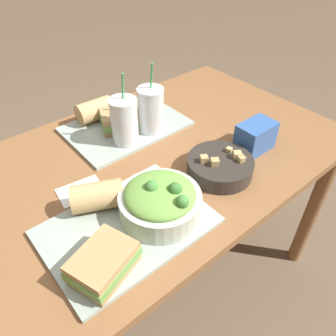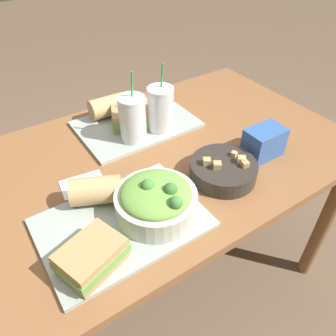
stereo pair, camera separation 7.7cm
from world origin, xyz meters
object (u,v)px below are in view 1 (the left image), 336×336
soup_bowl (220,166)px  drink_cup_dark (124,122)px  salad_bowl (160,201)px  baguette_far (95,110)px  chip_bag (255,137)px  napkin_folded (81,191)px  drink_cup_red (151,111)px  sandwich_near (103,263)px  baguette_near (98,196)px  sandwich_far (120,119)px

soup_bowl → drink_cup_dark: bearing=113.0°
salad_bowl → baguette_far: bearing=78.1°
soup_bowl → chip_bag: chip_bag is taller
napkin_folded → drink_cup_red: bearing=18.0°
soup_bowl → sandwich_near: bearing=-170.5°
baguette_near → sandwich_far: baguette_near is taller
chip_bag → salad_bowl: bearing=-175.1°
sandwich_near → napkin_folded: (0.09, 0.28, -0.04)m
sandwich_near → sandwich_far: 0.61m
salad_bowl → baguette_near: 0.17m
sandwich_near → drink_cup_red: size_ratio=0.70×
soup_bowl → chip_bag: bearing=4.0°
soup_bowl → napkin_folded: 0.43m
napkin_folded → chip_bag: bearing=-18.7°
sandwich_far → chip_bag: chip_bag is taller
sandwich_far → drink_cup_dark: size_ratio=0.70×
soup_bowl → sandwich_far: size_ratio=1.18×
baguette_far → chip_bag: bearing=-144.9°
soup_bowl → baguette_near: bearing=163.8°
baguette_far → napkin_folded: size_ratio=0.97×
chip_bag → napkin_folded: size_ratio=0.92×
drink_cup_dark → napkin_folded: drink_cup_dark is taller
napkin_folded → soup_bowl: bearing=-28.3°
sandwich_far → chip_bag: 0.49m
baguette_near → napkin_folded: baguette_near is taller
salad_bowl → drink_cup_red: size_ratio=0.88×
sandwich_far → drink_cup_red: 0.13m
sandwich_near → baguette_near: 0.21m
soup_bowl → drink_cup_red: drink_cup_red is taller
sandwich_far → drink_cup_dark: 0.11m
baguette_near → drink_cup_red: (0.35, 0.21, 0.04)m
salad_bowl → drink_cup_red: bearing=55.6°
baguette_far → soup_bowl: bearing=-162.6°
drink_cup_red → chip_bag: 0.37m
salad_bowl → drink_cup_dark: (0.12, 0.34, 0.03)m
soup_bowl → baguette_far: size_ratio=1.52×
drink_cup_red → baguette_far: bearing=122.0°
baguette_far → chip_bag: 0.60m
sandwich_far → napkin_folded: 0.35m
salad_bowl → baguette_near: bearing=131.2°
baguette_far → chip_bag: size_ratio=1.05×
salad_bowl → chip_bag: bearing=4.5°
drink_cup_dark → drink_cup_red: 0.11m
soup_bowl → drink_cup_red: 0.33m
baguette_far → baguette_near: bearing=152.6°
chip_bag → baguette_far: bearing=123.6°
salad_bowl → napkin_folded: 0.27m
baguette_far → napkin_folded: bearing=144.5°
sandwich_near → baguette_near: bearing=43.4°
drink_cup_dark → salad_bowl: bearing=-109.4°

